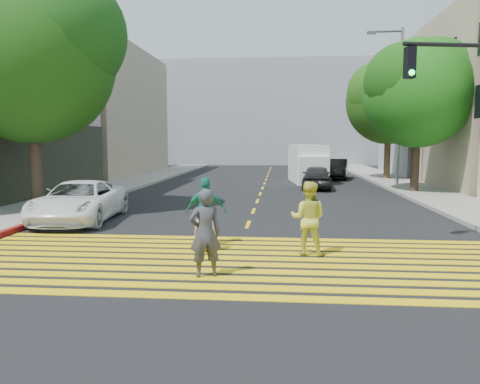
# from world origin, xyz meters

# --- Properties ---
(ground) EXTENTS (120.00, 120.00, 0.00)m
(ground) POSITION_xyz_m (0.00, 0.00, 0.00)
(ground) COLOR black
(sidewalk_left) EXTENTS (3.00, 40.00, 0.15)m
(sidewalk_left) POSITION_xyz_m (-8.50, 22.00, 0.07)
(sidewalk_left) COLOR gray
(sidewalk_left) RESTS_ON ground
(sidewalk_right) EXTENTS (3.00, 60.00, 0.15)m
(sidewalk_right) POSITION_xyz_m (8.50, 15.00, 0.07)
(sidewalk_right) COLOR gray
(sidewalk_right) RESTS_ON ground
(curb_red) EXTENTS (0.20, 8.00, 0.16)m
(curb_red) POSITION_xyz_m (-6.90, 6.00, 0.08)
(curb_red) COLOR maroon
(curb_red) RESTS_ON ground
(crosswalk) EXTENTS (13.40, 5.30, 0.01)m
(crosswalk) POSITION_xyz_m (0.00, 1.28, 0.01)
(crosswalk) COLOR yellow
(crosswalk) RESTS_ON ground
(lane_line) EXTENTS (0.12, 34.40, 0.01)m
(lane_line) POSITION_xyz_m (0.00, 22.50, 0.01)
(lane_line) COLOR yellow
(lane_line) RESTS_ON ground
(building_left_tan) EXTENTS (12.00, 16.00, 10.00)m
(building_left_tan) POSITION_xyz_m (-16.00, 28.00, 5.00)
(building_left_tan) COLOR tan
(building_left_tan) RESTS_ON ground
(building_right_grey) EXTENTS (10.00, 10.00, 10.00)m
(building_right_grey) POSITION_xyz_m (15.00, 30.00, 5.00)
(building_right_grey) COLOR gray
(building_right_grey) RESTS_ON ground
(backdrop_block) EXTENTS (30.00, 8.00, 12.00)m
(backdrop_block) POSITION_xyz_m (0.00, 48.00, 6.00)
(backdrop_block) COLOR gray
(backdrop_block) RESTS_ON ground
(tree_left) EXTENTS (7.80, 7.45, 9.01)m
(tree_left) POSITION_xyz_m (-8.22, 8.11, 6.07)
(tree_left) COLOR #3F3123
(tree_left) RESTS_ON ground
(tree_right_near) EXTENTS (6.93, 6.79, 8.03)m
(tree_right_near) POSITION_xyz_m (8.03, 15.82, 5.43)
(tree_right_near) COLOR #322519
(tree_right_near) RESTS_ON ground
(tree_right_far) EXTENTS (7.67, 7.64, 8.54)m
(tree_right_far) POSITION_xyz_m (8.49, 24.39, 5.77)
(tree_right_far) COLOR #453222
(tree_right_far) RESTS_ON ground
(pedestrian_man) EXTENTS (0.77, 0.64, 1.79)m
(pedestrian_man) POSITION_xyz_m (-0.44, 0.01, 0.90)
(pedestrian_man) COLOR #3F3E44
(pedestrian_man) RESTS_ON ground
(pedestrian_woman) EXTENTS (0.97, 0.81, 1.77)m
(pedestrian_woman) POSITION_xyz_m (1.72, 2.05, 0.89)
(pedestrian_woman) COLOR #D3D13F
(pedestrian_woman) RESTS_ON ground
(pedestrian_child) EXTENTS (0.57, 0.38, 1.15)m
(pedestrian_child) POSITION_xyz_m (-0.80, 2.15, 0.57)
(pedestrian_child) COLOR #DEA3C3
(pedestrian_child) RESTS_ON ground
(pedestrian_extra) EXTENTS (1.08, 0.53, 1.79)m
(pedestrian_extra) POSITION_xyz_m (-0.88, 2.88, 0.90)
(pedestrian_extra) COLOR #1C796F
(pedestrian_extra) RESTS_ON ground
(white_sedan) EXTENTS (2.66, 5.11, 1.38)m
(white_sedan) POSITION_xyz_m (-5.76, 6.12, 0.69)
(white_sedan) COLOR white
(white_sedan) RESTS_ON ground
(dark_car_near) EXTENTS (1.94, 4.18, 1.39)m
(dark_car_near) POSITION_xyz_m (3.10, 17.84, 0.69)
(dark_car_near) COLOR black
(dark_car_near) RESTS_ON ground
(silver_car) EXTENTS (2.43, 4.51, 1.24)m
(silver_car) POSITION_xyz_m (3.08, 29.52, 0.62)
(silver_car) COLOR gray
(silver_car) RESTS_ON ground
(dark_car_parked) EXTENTS (2.23, 4.59, 1.45)m
(dark_car_parked) POSITION_xyz_m (5.01, 24.98, 0.72)
(dark_car_parked) COLOR black
(dark_car_parked) RESTS_ON ground
(white_van) EXTENTS (2.48, 5.41, 2.47)m
(white_van) POSITION_xyz_m (2.84, 22.09, 1.17)
(white_van) COLOR white
(white_van) RESTS_ON ground
(street_lamp) EXTENTS (2.10, 0.25, 9.29)m
(street_lamp) POSITION_xyz_m (7.82, 19.60, 5.33)
(street_lamp) COLOR gray
(street_lamp) RESTS_ON ground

